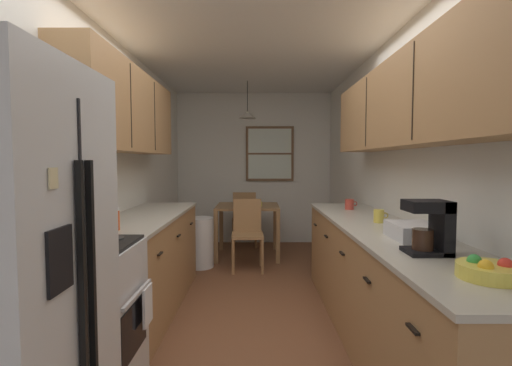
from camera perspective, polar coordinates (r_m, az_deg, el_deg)
The scene contains 25 objects.
ground_plane at distance 3.88m, azimuth -0.56°, elevation -17.68°, with size 12.00×12.00×0.00m, color brown.
wall_left at distance 3.88m, azimuth -20.93°, elevation 1.38°, with size 0.10×9.00×2.55m, color white.
wall_right at distance 3.86m, azimuth 19.93°, elevation 1.39°, with size 0.10×9.00×2.55m, color white.
wall_back at distance 6.27m, azimuth -0.33°, elevation 2.30°, with size 4.40×0.10×2.55m, color white.
ceiling_slab at distance 3.81m, azimuth -0.58°, elevation 21.64°, with size 4.40×9.00×0.08m, color white.
stove_range at distance 2.49m, azimuth -25.92°, elevation -18.76°, with size 0.66×0.60×1.10m.
microwave_over_range at distance 2.38m, azimuth -29.14°, elevation 8.49°, with size 0.39×0.61×0.33m.
counter_left at distance 3.66m, azimuth -16.81°, elevation -11.72°, with size 0.64×2.02×0.90m.
upper_cabinets_left at distance 3.56m, azimuth -19.63°, elevation 10.48°, with size 0.33×2.10×0.73m.
counter_right at distance 3.04m, azimuth 19.14°, elevation -14.90°, with size 0.64×3.15×0.90m.
upper_cabinets_right at distance 2.92m, azimuth 22.65°, elevation 11.42°, with size 0.33×2.83×0.64m.
dining_table at distance 5.36m, azimuth -1.33°, elevation -4.78°, with size 0.90×0.81×0.76m.
dining_chair_near at distance 4.77m, azimuth -1.35°, elevation -7.42°, with size 0.42×0.42×0.90m.
dining_chair_far at distance 5.98m, azimuth -1.79°, elevation -5.21°, with size 0.40×0.40×0.90m.
pendant_light at distance 5.34m, azimuth -1.35°, elevation 10.64°, with size 0.25×0.25×0.53m.
back_window at distance 6.21m, azimuth 2.16°, elevation 4.59°, with size 0.81×0.05×0.93m.
trash_bin at distance 4.92m, azimuth -8.71°, elevation -9.18°, with size 0.35×0.35×0.66m, color white.
storage_canister at distance 2.83m, azimuth -21.57°, elevation -5.31°, with size 0.10×0.10×0.16m.
dish_towel at distance 2.49m, azimuth -16.60°, elevation -17.88°, with size 0.02×0.16×0.24m, color white.
coffee_maker at distance 2.18m, azimuth 25.83°, elevation -6.05°, with size 0.22×0.18×0.29m.
mug_by_coffeemaker at distance 3.89m, azimuth 14.43°, elevation -3.25°, with size 0.13×0.09×0.11m.
mug_spare at distance 3.13m, azimuth 18.68°, elevation -4.92°, with size 0.12×0.08×0.11m.
fruit_bowl at distance 1.87m, azimuth 32.67°, elevation -11.39°, with size 0.26×0.26×0.09m.
dish_rack at distance 2.56m, azimuth 23.52°, elevation -6.95°, with size 0.28×0.34×0.10m, color silver.
table_serving_bowl at distance 5.25m, azimuth -0.09°, elevation -3.28°, with size 0.19×0.19×0.06m, color #E0D14C.
Camera 1 is at (0.04, -2.62, 1.40)m, focal length 25.58 mm.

